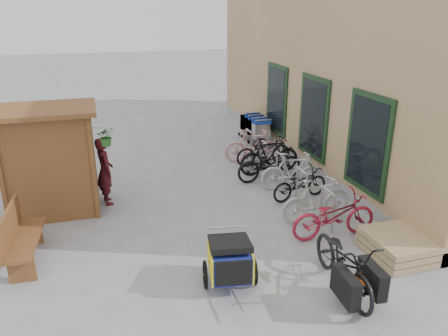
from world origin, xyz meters
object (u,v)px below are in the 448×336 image
object	(u,v)px
bike_1	(316,200)
bike_5	(270,156)
kiosk	(44,147)
bike_4	(270,163)
bench	(19,237)
person_kiosk	(105,171)
child_trailer	(230,259)
pallet_stack	(397,246)
bike_7	(252,146)
bike_3	(293,171)
bike_2	(300,183)
cargo_bike	(345,263)
bike_6	(263,150)
bike_0	(334,216)
shopping_carts	(253,125)

from	to	relation	value
bike_1	bike_5	xyz separation A→B (m)	(0.12, 2.94, 0.04)
kiosk	bike_4	xyz separation A→B (m)	(5.45, 0.36, -1.07)
bench	person_kiosk	world-z (taller)	person_kiosk
child_trailer	pallet_stack	bearing A→B (deg)	8.78
child_trailer	bike_7	size ratio (longest dim) A/B	0.92
pallet_stack	bike_3	world-z (taller)	bike_3
person_kiosk	bike_5	bearing A→B (deg)	-92.71
bike_7	bench	bearing A→B (deg)	135.97
child_trailer	bike_2	xyz separation A→B (m)	(2.67, 2.85, -0.09)
bench	cargo_bike	size ratio (longest dim) A/B	0.85
pallet_stack	child_trailer	size ratio (longest dim) A/B	0.78
bike_6	bike_7	world-z (taller)	bike_7
bench	bike_0	xyz separation A→B (m)	(5.91, -0.79, -0.06)
cargo_bike	bike_7	xyz separation A→B (m)	(0.76, 6.38, -0.00)
bike_4	bike_6	xyz separation A→B (m)	(0.30, 1.19, -0.04)
pallet_stack	shopping_carts	size ratio (longest dim) A/B	0.63
pallet_stack	kiosk	bearing A→B (deg)	148.34
bike_0	bike_3	distance (m)	2.49
bike_6	shopping_carts	bearing A→B (deg)	-14.75
child_trailer	cargo_bike	bearing A→B (deg)	-11.72
kiosk	person_kiosk	distance (m)	1.43
bike_0	person_kiosk	bearing A→B (deg)	55.78
bike_3	child_trailer	bearing A→B (deg)	151.99
bike_2	bike_3	bearing A→B (deg)	-16.97
bike_5	kiosk	bearing A→B (deg)	94.69
pallet_stack	bike_3	xyz separation A→B (m)	(-0.51, 3.47, 0.28)
shopping_carts	person_kiosk	xyz separation A→B (m)	(-5.07, -3.71, 0.22)
kiosk	bike_2	bearing A→B (deg)	-9.63
bike_0	bike_2	bearing A→B (deg)	-4.81
kiosk	bench	world-z (taller)	kiosk
bike_5	bike_7	xyz separation A→B (m)	(-0.12, 1.07, -0.03)
shopping_carts	bike_1	distance (m)	6.02
shopping_carts	bike_4	size ratio (longest dim) A/B	1.03
kiosk	bike_5	size ratio (longest dim) A/B	1.41
pallet_stack	child_trailer	world-z (taller)	child_trailer
kiosk	child_trailer	world-z (taller)	kiosk
child_trailer	bike_3	distance (m)	4.38
person_kiosk	bike_6	size ratio (longest dim) A/B	0.96
bike_6	bike_7	distance (m)	0.41
pallet_stack	bike_4	distance (m)	4.32
bike_2	bike_7	bearing A→B (deg)	-6.20
kiosk	shopping_carts	bearing A→B (deg)	31.53
shopping_carts	bike_0	world-z (taller)	shopping_carts
person_kiosk	bike_2	xyz separation A→B (m)	(4.48, -1.11, -0.41)
bike_0	bike_5	distance (m)	3.70
person_kiosk	bike_1	world-z (taller)	person_kiosk
child_trailer	person_kiosk	bearing A→B (deg)	124.35
bike_1	cargo_bike	bearing A→B (deg)	159.94
bench	bike_5	xyz separation A→B (m)	(6.04, 2.90, 0.00)
bike_3	bike_4	xyz separation A→B (m)	(-0.32, 0.76, -0.01)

